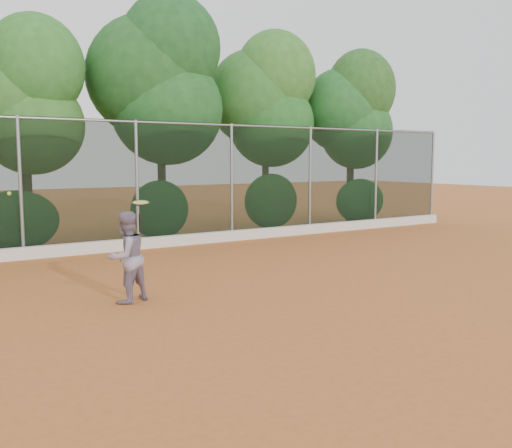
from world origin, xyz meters
TOP-DOWN VIEW (x-y plane):
  - ground at (0.00, 0.00)m, footprint 80.00×80.00m
  - concrete_curb at (0.00, 6.82)m, footprint 24.00×0.20m
  - tennis_player at (-2.38, 1.41)m, footprint 0.92×0.83m
  - chainlink_fence at (-0.00, 7.00)m, footprint 24.09×0.09m
  - foliage_backdrop at (-0.55, 8.98)m, footprint 23.70×3.63m
  - tennis_racket at (-2.16, 1.25)m, footprint 0.41×0.41m
  - tennis_ball_in_flight at (-4.12, 1.81)m, footprint 0.06×0.06m

SIDE VIEW (x-z plane):
  - ground at x=0.00m, z-range 0.00..0.00m
  - concrete_curb at x=0.00m, z-range 0.00..0.30m
  - tennis_player at x=-2.38m, z-range 0.00..1.57m
  - tennis_racket at x=-2.16m, z-range 1.41..1.96m
  - chainlink_fence at x=0.00m, z-range 0.11..3.61m
  - tennis_ball_in_flight at x=-4.12m, z-range 1.88..1.95m
  - foliage_backdrop at x=-0.55m, z-range 0.63..8.18m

